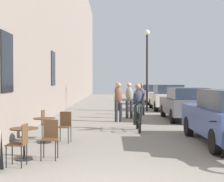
{
  "coord_description": "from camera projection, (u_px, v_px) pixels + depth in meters",
  "views": [
    {
      "loc": [
        -0.21,
        -5.14,
        1.77
      ],
      "look_at": [
        -0.31,
        15.07,
        1.23
      ],
      "focal_mm": 55.63,
      "sensor_mm": 36.0,
      "label": 1
    }
  ],
  "objects": [
    {
      "name": "parked_car_fourth",
      "position": [
        158.0,
        94.0,
        27.77
      ],
      "size": [
        1.82,
        4.29,
        1.52
      ],
      "color": "#B7B7BC",
      "rests_on": "ground_plane"
    },
    {
      "name": "cafe_chair_mid_toward_street",
      "position": [
        48.0,
        122.0,
        10.76
      ],
      "size": [
        0.41,
        0.41,
        0.89
      ],
      "color": "black",
      "rests_on": "ground_plane"
    },
    {
      "name": "cafe_chair_near_toward_wall",
      "position": [
        22.0,
        142.0,
        7.25
      ],
      "size": [
        0.42,
        0.42,
        0.89
      ],
      "color": "black",
      "rests_on": "ground_plane"
    },
    {
      "name": "building_facade_left",
      "position": [
        55.0,
        4.0,
        19.03
      ],
      "size": [
        0.54,
        68.0,
        12.1
      ],
      "color": "gray",
      "rests_on": "ground_plane"
    },
    {
      "name": "parked_car_fifth",
      "position": [
        147.0,
        92.0,
        33.58
      ],
      "size": [
        1.9,
        4.29,
        1.51
      ],
      "color": "black",
      "rests_on": "ground_plane"
    },
    {
      "name": "cafe_chair_mid_toward_wall",
      "position": [
        66.0,
        125.0,
        10.14
      ],
      "size": [
        0.42,
        0.42,
        0.89
      ],
      "color": "black",
      "rests_on": "ground_plane"
    },
    {
      "name": "pedestrian_near",
      "position": [
        120.0,
        100.0,
        15.25
      ],
      "size": [
        0.38,
        0.29,
        1.74
      ],
      "color": "#26262D",
      "rests_on": "ground_plane"
    },
    {
      "name": "pedestrian_mid",
      "position": [
        131.0,
        98.0,
        16.68
      ],
      "size": [
        0.38,
        0.29,
        1.74
      ],
      "color": "#26262D",
      "rests_on": "ground_plane"
    },
    {
      "name": "cafe_table_mid",
      "position": [
        46.0,
        125.0,
        10.07
      ],
      "size": [
        0.64,
        0.64,
        0.72
      ],
      "color": "black",
      "rests_on": "ground_plane"
    },
    {
      "name": "street_lamp",
      "position": [
        149.0,
        60.0,
        20.85
      ],
      "size": [
        0.32,
        0.32,
        4.9
      ],
      "color": "black",
      "rests_on": "ground_plane"
    },
    {
      "name": "parked_car_third",
      "position": [
        169.0,
        97.0,
        21.78
      ],
      "size": [
        1.92,
        4.49,
        1.59
      ],
      "color": "beige",
      "rests_on": "ground_plane"
    },
    {
      "name": "cafe_table_near",
      "position": [
        26.0,
        137.0,
        7.88
      ],
      "size": [
        0.64,
        0.64,
        0.72
      ],
      "color": "black",
      "rests_on": "ground_plane"
    },
    {
      "name": "cyclist_on_bicycle",
      "position": [
        140.0,
        108.0,
        12.59
      ],
      "size": [
        0.52,
        1.76,
        1.74
      ],
      "color": "black",
      "rests_on": "ground_plane"
    },
    {
      "name": "pedestrian_far",
      "position": [
        143.0,
        97.0,
        18.43
      ],
      "size": [
        0.35,
        0.26,
        1.7
      ],
      "color": "#26262D",
      "rests_on": "ground_plane"
    },
    {
      "name": "parked_car_second",
      "position": [
        187.0,
        103.0,
        15.96
      ],
      "size": [
        1.79,
        4.23,
        1.5
      ],
      "color": "#595960",
      "rests_on": "ground_plane"
    },
    {
      "name": "pedestrian_furthest",
      "position": [
        119.0,
        95.0,
        20.97
      ],
      "size": [
        0.37,
        0.29,
        1.73
      ],
      "color": "#26262D",
      "rests_on": "ground_plane"
    },
    {
      "name": "cafe_chair_near_toward_street",
      "position": [
        52.0,
        136.0,
        7.95
      ],
      "size": [
        0.38,
        0.38,
        0.89
      ],
      "color": "black",
      "rests_on": "ground_plane"
    }
  ]
}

